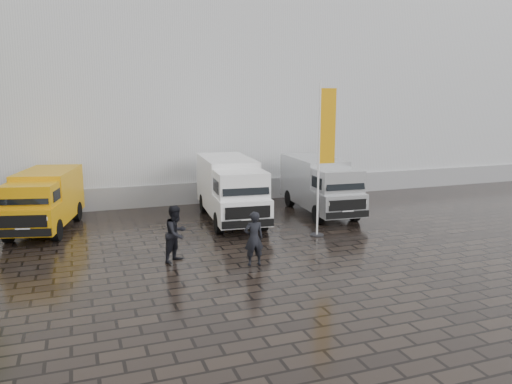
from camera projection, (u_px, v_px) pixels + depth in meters
ground at (307, 245)px, 16.86m from camera, size 120.00×120.00×0.00m
exhibition_hall at (227, 80)px, 31.19m from camera, size 44.00×16.00×12.00m
hall_plinth at (274, 188)px, 24.78m from camera, size 44.00×0.15×1.00m
van_yellow at (44, 202)px, 18.59m from camera, size 2.88×5.04×2.19m
van_white at (231, 190)px, 20.07m from camera, size 2.41×5.88×2.48m
van_silver at (320, 186)px, 21.41m from camera, size 2.17×5.49×2.33m
flagpole at (324, 150)px, 17.58m from camera, size 0.88×0.50×5.46m
wheelie_bin at (348, 184)px, 25.60m from camera, size 0.71×0.71×1.06m
person_front at (254, 238)px, 14.73m from camera, size 0.61×0.41×1.64m
person_tent at (176, 234)px, 15.07m from camera, size 1.07×1.05×1.74m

